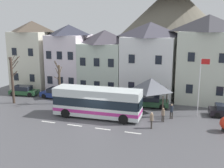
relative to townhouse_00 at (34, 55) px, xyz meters
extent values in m
cube|color=#4F4E53|center=(14.95, -11.77, -5.19)|extent=(40.00, 60.00, 0.06)
cube|color=silver|center=(10.45, -13.30, -5.16)|extent=(1.60, 0.20, 0.01)
cube|color=silver|center=(13.45, -13.30, -5.16)|extent=(1.60, 0.20, 0.01)
cube|color=silver|center=(16.45, -13.30, -5.16)|extent=(1.60, 0.20, 0.01)
cube|color=silver|center=(19.45, -13.30, -5.16)|extent=(1.60, 0.20, 0.01)
cube|color=silver|center=(0.00, 0.00, -0.81)|extent=(5.62, 5.55, 8.71)
pyramid|color=#504338|center=(0.00, 0.00, 4.35)|extent=(5.62, 5.55, 1.62)
cube|color=black|center=(-1.40, -2.80, -3.08)|extent=(0.80, 0.06, 1.10)
cube|color=black|center=(1.40, -2.80, -3.08)|extent=(0.80, 0.06, 1.10)
cube|color=black|center=(-1.40, -2.80, 0.70)|extent=(0.80, 0.06, 1.10)
cube|color=black|center=(1.40, -2.80, 0.70)|extent=(0.80, 0.06, 1.10)
cube|color=white|center=(6.09, 0.30, -1.02)|extent=(5.10, 6.14, 8.29)
pyramid|color=#303140|center=(6.09, 0.30, 3.87)|extent=(5.10, 6.14, 1.49)
cube|color=black|center=(4.39, -2.80, -3.18)|extent=(0.80, 0.06, 1.10)
cube|color=black|center=(6.09, -2.80, -3.18)|extent=(0.80, 0.06, 1.10)
cube|color=black|center=(7.79, -2.80, -3.18)|extent=(0.80, 0.06, 1.10)
cube|color=black|center=(4.39, -2.80, 0.42)|extent=(0.80, 0.06, 1.10)
cube|color=black|center=(6.09, -2.80, 0.42)|extent=(0.80, 0.06, 1.10)
cube|color=black|center=(7.79, -2.80, 0.42)|extent=(0.80, 0.06, 1.10)
cube|color=silver|center=(11.67, 0.41, -1.55)|extent=(6.07, 6.37, 7.22)
pyramid|color=#403B44|center=(11.67, 0.41, 2.97)|extent=(6.07, 6.37, 1.83)
cube|color=black|center=(9.64, -2.80, -3.44)|extent=(0.80, 0.06, 1.10)
cube|color=black|center=(11.67, -2.80, -3.44)|extent=(0.80, 0.06, 1.10)
cube|color=black|center=(13.69, -2.80, -3.44)|extent=(0.80, 0.06, 1.10)
cube|color=black|center=(9.64, -2.80, -0.30)|extent=(0.80, 0.06, 1.10)
cube|color=black|center=(11.67, -2.80, -0.30)|extent=(0.80, 0.06, 1.10)
cube|color=black|center=(13.69, -2.80, -0.30)|extent=(0.80, 0.06, 1.10)
cube|color=white|center=(18.21, 0.32, -1.06)|extent=(6.85, 6.17, 8.21)
pyramid|color=#403D49|center=(18.21, 0.32, 4.02)|extent=(6.85, 6.17, 1.95)
cube|color=black|center=(16.49, -2.80, -3.20)|extent=(0.80, 0.06, 1.10)
cube|color=black|center=(19.92, -2.80, -3.20)|extent=(0.80, 0.06, 1.10)
cube|color=black|center=(16.49, -2.80, 0.37)|extent=(0.80, 0.06, 1.10)
cube|color=black|center=(19.92, -2.80, 0.37)|extent=(0.80, 0.06, 1.10)
cube|color=beige|center=(25.53, -0.17, -0.67)|extent=(6.94, 5.20, 8.98)
pyramid|color=#39393E|center=(25.53, -0.17, 4.84)|extent=(6.94, 5.20, 2.06)
cube|color=black|center=(23.79, -2.80, -3.02)|extent=(0.80, 0.06, 1.10)
cube|color=black|center=(27.26, -2.80, -3.02)|extent=(0.80, 0.06, 1.10)
cube|color=black|center=(23.79, -2.80, 0.89)|extent=(0.80, 0.06, 1.10)
cube|color=black|center=(27.26, -2.80, 0.89)|extent=(0.80, 0.06, 1.10)
cone|color=#686255|center=(18.78, 19.39, 3.43)|extent=(37.01, 37.01, 17.18)
cube|color=silver|center=(14.69, -10.24, -4.36)|extent=(9.50, 2.88, 1.11)
cube|color=#BF338C|center=(14.69, -10.24, -4.30)|extent=(9.53, 2.90, 0.36)
cube|color=#19232D|center=(14.69, -10.24, -3.33)|extent=(9.40, 2.83, 0.94)
cube|color=silver|center=(14.69, -10.24, -2.43)|extent=(9.50, 2.88, 0.88)
cube|color=#19232D|center=(19.42, -10.06, -3.33)|extent=(0.14, 2.12, 0.90)
cylinder|color=black|center=(17.85, -8.91, -4.66)|extent=(1.01, 0.32, 1.00)
cylinder|color=black|center=(17.94, -11.32, -4.66)|extent=(1.01, 0.32, 1.00)
cylinder|color=black|center=(11.45, -9.15, -4.66)|extent=(1.01, 0.32, 1.00)
cylinder|color=black|center=(11.54, -11.57, -4.66)|extent=(1.01, 0.32, 1.00)
cylinder|color=#473D33|center=(18.08, -4.73, -3.96)|extent=(0.14, 0.14, 2.40)
cylinder|color=#473D33|center=(21.38, -4.73, -3.96)|extent=(0.14, 0.14, 2.40)
cylinder|color=#473D33|center=(18.08, -8.03, -3.96)|extent=(0.14, 0.14, 2.40)
cylinder|color=#473D33|center=(21.38, -8.03, -3.96)|extent=(0.14, 0.14, 2.40)
pyramid|color=#4D5059|center=(19.73, -6.38, -2.01)|extent=(3.60, 3.60, 1.50)
cylinder|color=black|center=(26.80, -4.85, -4.84)|extent=(0.66, 0.28, 0.64)
cylinder|color=black|center=(27.02, -6.50, -4.84)|extent=(0.66, 0.28, 0.64)
cube|color=navy|center=(6.49, -4.75, -4.66)|extent=(4.32, 2.21, 0.64)
cube|color=#1E232D|center=(6.70, -4.77, -4.07)|extent=(2.63, 1.86, 0.54)
cylinder|color=black|center=(5.04, -5.55, -4.84)|extent=(0.65, 0.25, 0.64)
cylinder|color=black|center=(5.18, -3.74, -4.84)|extent=(0.65, 0.25, 0.64)
cylinder|color=black|center=(7.80, -5.77, -4.84)|extent=(0.65, 0.25, 0.64)
cylinder|color=black|center=(7.94, -3.95, -4.84)|extent=(0.65, 0.25, 0.64)
cube|color=#2B5936|center=(19.36, -4.60, -4.68)|extent=(4.62, 2.45, 0.60)
cube|color=#1E232D|center=(19.14, -4.63, -4.14)|extent=(2.84, 1.99, 0.50)
cylinder|color=black|center=(20.68, -3.52, -4.84)|extent=(0.66, 0.29, 0.64)
cylinder|color=black|center=(20.93, -5.28, -4.84)|extent=(0.66, 0.29, 0.64)
cylinder|color=black|center=(17.80, -3.92, -4.84)|extent=(0.66, 0.29, 0.64)
cylinder|color=black|center=(18.05, -5.68, -4.84)|extent=(0.66, 0.29, 0.64)
cube|color=#295833|center=(1.40, -4.87, -4.71)|extent=(4.11, 2.15, 0.55)
cube|color=#1E232D|center=(1.20, -4.90, -4.14)|extent=(2.52, 1.77, 0.59)
cylinder|color=black|center=(2.60, -3.91, -4.84)|extent=(0.66, 0.27, 0.64)
cylinder|color=black|center=(2.78, -5.55, -4.84)|extent=(0.66, 0.27, 0.64)
cylinder|color=black|center=(0.01, -4.19, -4.84)|extent=(0.66, 0.27, 0.64)
cylinder|color=black|center=(0.19, -5.84, -4.84)|extent=(0.66, 0.27, 0.64)
cylinder|color=#38332D|center=(20.88, -11.72, -4.75)|extent=(0.15, 0.15, 0.83)
cylinder|color=#38332D|center=(20.84, -11.50, -4.75)|extent=(0.15, 0.15, 0.83)
cylinder|color=#7F6B56|center=(20.86, -11.61, -4.07)|extent=(0.35, 0.35, 0.62)
sphere|color=#D1AD89|center=(20.86, -11.61, -3.66)|extent=(0.22, 0.22, 0.22)
cylinder|color=#38332D|center=(22.45, -8.22, -4.75)|extent=(0.14, 0.14, 0.82)
cylinder|color=#38332D|center=(22.27, -8.31, -4.75)|extent=(0.14, 0.14, 0.82)
cylinder|color=#232B38|center=(22.36, -8.27, -4.06)|extent=(0.33, 0.33, 0.67)
sphere|color=tan|center=(22.36, -8.27, -3.62)|extent=(0.20, 0.20, 0.20)
cylinder|color=#38332D|center=(18.48, -8.04, -4.75)|extent=(0.14, 0.14, 0.83)
cylinder|color=#38332D|center=(18.57, -7.84, -4.75)|extent=(0.14, 0.14, 0.83)
cylinder|color=#232B38|center=(18.52, -7.94, -4.06)|extent=(0.36, 0.36, 0.63)
sphere|color=#D1AD89|center=(18.52, -7.94, -3.64)|extent=(0.21, 0.21, 0.21)
cylinder|color=#38332D|center=(21.72, -9.51, -4.78)|extent=(0.13, 0.13, 0.76)
cylinder|color=#38332D|center=(21.56, -9.37, -4.78)|extent=(0.13, 0.13, 0.76)
cylinder|color=#7F6B56|center=(21.64, -9.44, -4.17)|extent=(0.35, 0.35, 0.56)
sphere|color=#9E7A60|center=(21.64, -9.44, -3.78)|extent=(0.22, 0.22, 0.22)
cube|color=#33473D|center=(20.11, -4.53, -4.71)|extent=(1.72, 0.45, 0.08)
cube|color=#33473D|center=(20.11, -4.30, -4.49)|extent=(1.72, 0.06, 0.40)
cube|color=#2D2D33|center=(19.33, -4.53, -4.94)|extent=(0.08, 0.36, 0.45)
cube|color=#2D2D33|center=(20.89, -4.53, -4.94)|extent=(0.08, 0.36, 0.45)
cylinder|color=silver|center=(24.95, -6.46, -1.96)|extent=(0.10, 0.10, 6.40)
cube|color=red|center=(25.40, -6.46, 0.88)|extent=(0.90, 0.03, 0.56)
cylinder|color=#47382D|center=(2.63, -8.71, -2.21)|extent=(0.32, 0.32, 5.90)
cylinder|color=#47382D|center=(3.26, -8.96, -1.26)|extent=(1.33, 0.61, 0.89)
cylinder|color=#47382D|center=(2.72, -8.43, 0.40)|extent=(0.26, 0.64, 0.97)
cylinder|color=#47382D|center=(2.93, -8.39, -0.38)|extent=(0.73, 0.76, 1.17)
cylinder|color=#47382D|center=(2.85, -8.08, 0.30)|extent=(0.53, 1.31, 0.87)
cylinder|color=#47382D|center=(2.68, -8.25, -1.56)|extent=(0.16, 0.94, 0.67)
cylinder|color=#47382D|center=(3.08, -8.54, 0.13)|extent=(1.00, 0.45, 1.29)
cylinder|color=#47382D|center=(2.82, -9.14, 0.39)|extent=(0.47, 0.93, 0.87)
cylinder|color=brown|center=(8.41, -7.11, -2.69)|extent=(0.28, 0.28, 4.95)
cylinder|color=brown|center=(8.34, -7.52, -0.27)|extent=(0.23, 0.90, 1.31)
cylinder|color=brown|center=(8.07, -6.93, -1.14)|extent=(0.76, 0.45, 0.97)
cylinder|color=brown|center=(8.39, -7.50, -0.19)|extent=(0.11, 0.84, 1.28)
cylinder|color=brown|center=(8.36, -6.68, -1.01)|extent=(0.20, 0.93, 0.93)
cylinder|color=brown|center=(8.67, -7.69, -0.61)|extent=(0.63, 1.24, 1.01)
cylinder|color=brown|center=(8.22, -7.41, -1.79)|extent=(0.47, 0.68, 0.47)
camera|label=1|loc=(25.27, -36.61, 4.81)|focal=44.05mm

